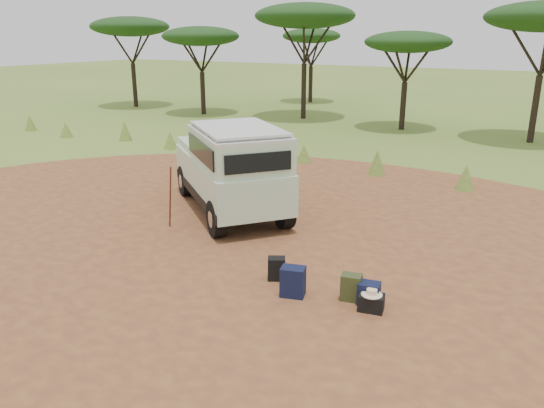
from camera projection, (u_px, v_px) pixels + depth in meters
The scene contains 13 objects.
ground at pixel (233, 268), 11.01m from camera, with size 140.00×140.00×0.00m, color olive.
dirt_clearing at pixel (233, 268), 11.01m from camera, with size 23.00×23.00×0.01m, color #965D31.
grass_fringe at pixel (379, 165), 17.97m from camera, with size 36.60×1.60×0.90m.
acacia_treeline at pixel (475, 29), 25.47m from camera, with size 46.70×13.20×6.26m.
safari_vehicle at pixel (231, 170), 14.12m from camera, with size 5.08×4.67×2.44m.
walking_staff at pixel (170, 197), 13.00m from camera, with size 0.04×0.04×1.64m, color maroon.
backpack_black at pixel (277, 269), 10.42m from camera, with size 0.34×0.25×0.46m, color black.
backpack_navy at pixel (293, 282), 9.75m from camera, with size 0.44×0.31×0.57m, color #121C3B.
backpack_olive at pixel (351, 288), 9.60m from camera, with size 0.36×0.26×0.50m, color #384520.
duffel_navy at pixel (369, 294), 9.45m from camera, with size 0.38×0.29×0.43m, color #121C3B.
hard_case at pixel (371, 303), 9.26m from camera, with size 0.43×0.31×0.31m, color black.
stuff_sack at pixel (292, 285), 9.95m from camera, with size 0.26×0.26×0.26m, color black.
safari_hat at pixel (372, 293), 9.20m from camera, with size 0.37×0.37×0.11m.
Camera 1 is at (5.77, -8.30, 4.64)m, focal length 35.00 mm.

